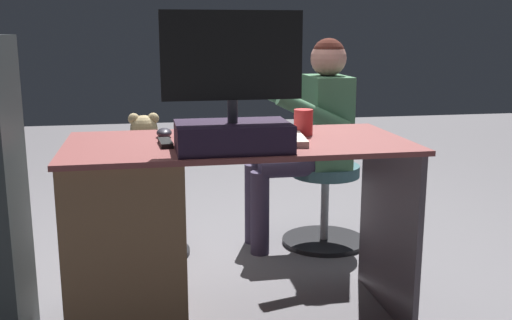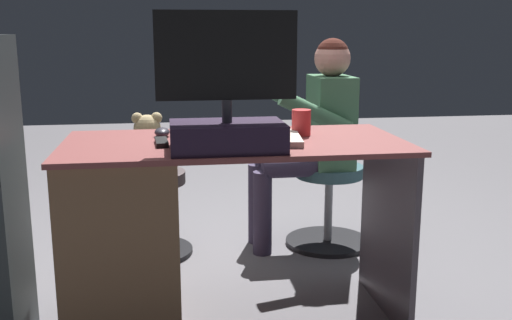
{
  "view_description": "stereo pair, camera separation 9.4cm",
  "coord_description": "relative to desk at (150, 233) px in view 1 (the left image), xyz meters",
  "views": [
    {
      "loc": [
        0.34,
        2.66,
        1.15
      ],
      "look_at": [
        -0.13,
        0.09,
        0.59
      ],
      "focal_mm": 41.75,
      "sensor_mm": 36.0,
      "label": 1
    },
    {
      "loc": [
        0.25,
        2.67,
        1.15
      ],
      "look_at": [
        -0.13,
        0.09,
        0.59
      ],
      "focal_mm": 41.75,
      "sensor_mm": 36.0,
      "label": 2
    }
  ],
  "objects": [
    {
      "name": "monitor",
      "position": [
        -0.3,
        0.18,
        0.48
      ],
      "size": [
        0.49,
        0.26,
        0.48
      ],
      "color": "black",
      "rests_on": "desk"
    },
    {
      "name": "tv_remote",
      "position": [
        -0.07,
        0.04,
        0.36
      ],
      "size": [
        0.05,
        0.15,
        0.02
      ],
      "primitive_type": "cube",
      "rotation": [
        0.0,
        0.0,
        0.06
      ],
      "color": "black",
      "rests_on": "desk"
    },
    {
      "name": "ground_plane",
      "position": [
        -0.35,
        -0.44,
        -0.39
      ],
      "size": [
        10.0,
        10.0,
        0.0
      ],
      "primitive_type": "plane",
      "color": "slate"
    },
    {
      "name": "visitor_chair",
      "position": [
        -0.95,
        -0.8,
        -0.14
      ],
      "size": [
        0.46,
        0.46,
        0.44
      ],
      "color": "black",
      "rests_on": "ground_plane"
    },
    {
      "name": "teddy_bear",
      "position": [
        0.01,
        -0.8,
        0.19
      ],
      "size": [
        0.21,
        0.21,
        0.31
      ],
      "color": "tan",
      "rests_on": "office_chair_teddy"
    },
    {
      "name": "notebook_binder",
      "position": [
        -0.48,
        0.03,
        0.36
      ],
      "size": [
        0.25,
        0.32,
        0.02
      ],
      "primitive_type": "cube",
      "rotation": [
        0.0,
        0.0,
        -0.11
      ],
      "color": "beige",
      "rests_on": "desk"
    },
    {
      "name": "desk",
      "position": [
        0.0,
        0.0,
        0.0
      ],
      "size": [
        1.3,
        0.65,
        0.74
      ],
      "color": "brown",
      "rests_on": "ground_plane"
    },
    {
      "name": "keyboard",
      "position": [
        -0.36,
        -0.13,
        0.36
      ],
      "size": [
        0.42,
        0.14,
        0.02
      ],
      "primitive_type": "cube",
      "color": "#251E27",
      "rests_on": "desk"
    },
    {
      "name": "office_chair_teddy",
      "position": [
        0.01,
        -0.79,
        -0.12
      ],
      "size": [
        0.43,
        0.43,
        0.44
      ],
      "color": "black",
      "rests_on": "ground_plane"
    },
    {
      "name": "person",
      "position": [
        -0.86,
        -0.79,
        0.27
      ],
      "size": [
        0.53,
        0.47,
        1.12
      ],
      "color": "#457653",
      "rests_on": "ground_plane"
    },
    {
      "name": "cup",
      "position": [
        -0.62,
        -0.08,
        0.4
      ],
      "size": [
        0.08,
        0.08,
        0.1
      ],
      "primitive_type": "cylinder",
      "color": "red",
      "rests_on": "desk"
    },
    {
      "name": "computer_mouse",
      "position": [
        -0.07,
        -0.13,
        0.37
      ],
      "size": [
        0.06,
        0.1,
        0.04
      ],
      "primitive_type": "ellipsoid",
      "color": "#29272F",
      "rests_on": "desk"
    }
  ]
}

